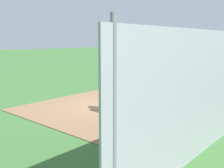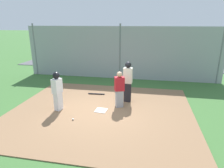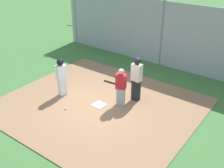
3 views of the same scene
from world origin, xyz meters
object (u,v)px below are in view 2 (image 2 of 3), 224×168
parked_car_blue (127,56)px  parked_car_red (66,53)px  runner (57,89)px  umpire (128,81)px  home_plate (101,110)px  catcher (119,89)px  baseball_bat (96,94)px  parked_car_silver (161,58)px  baseball (73,119)px

parked_car_blue → parked_car_red: bearing=2.3°
runner → umpire: bearing=42.5°
home_plate → catcher: (-0.66, -0.52, 0.77)m
baseball_bat → parked_car_red: 9.99m
baseball_bat → parked_car_blue: 7.99m
runner → parked_car_blue: runner is taller
catcher → runner: bearing=-94.8°
catcher → parked_car_silver: bearing=144.4°
parked_car_blue → parked_car_red: same height
catcher → parked_car_red: catcher is taller
baseball_bat → parked_car_silver: parked_car_silver is taller
catcher → parked_car_silver: catcher is taller
runner → parked_car_red: 11.29m
home_plate → baseball: bearing=50.6°
catcher → parked_car_blue: bearing=161.8°
parked_car_silver → parked_car_red: bearing=3.1°
parked_car_silver → parked_car_red: (8.65, -0.63, 0.00)m
baseball_bat → parked_car_blue: bearing=-98.5°
catcher → umpire: umpire is taller
baseball → home_plate: bearing=-129.4°
catcher → baseball: size_ratio=20.50×
parked_car_blue → runner: bearing=88.2°
home_plate → baseball_bat: bearing=-69.1°
umpire → parked_car_red: umpire is taller
home_plate → baseball: 1.27m
home_plate → parked_car_silver: 10.00m
home_plate → parked_car_silver: (-2.73, -9.60, 0.57)m
umpire → parked_car_red: size_ratio=0.41×
baseball_bat → parked_car_silver: size_ratio=0.19×
runner → baseball_bat: (-1.04, -1.99, -0.86)m
runner → parked_car_red: runner is taller
baseball_bat → runner: bearing=58.3°
baseball → parked_car_blue: parked_car_blue is taller
runner → baseball: (-0.90, 0.75, -0.85)m
parked_car_blue → home_plate: bearing=97.9°
home_plate → baseball: (0.81, 0.99, 0.03)m
catcher → baseball_bat: bearing=-155.5°
home_plate → catcher: 1.14m
umpire → runner: size_ratio=1.14×
umpire → parked_car_silver: size_ratio=0.41×
catcher → baseball: (1.46, 1.51, -0.74)m
baseball → parked_car_red: parked_car_red is taller
parked_car_silver → baseball_bat: bearing=73.9°
baseball_bat → umpire: bearing=156.0°
home_plate → parked_car_silver: size_ratio=0.10×
catcher → parked_car_silver: (-2.08, -9.07, -0.20)m
parked_car_blue → parked_car_red: (5.85, -0.54, 0.00)m
baseball_bat → baseball: 2.74m
umpire → parked_car_red: (6.84, -9.06, -0.37)m
catcher → umpire: size_ratio=0.84×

